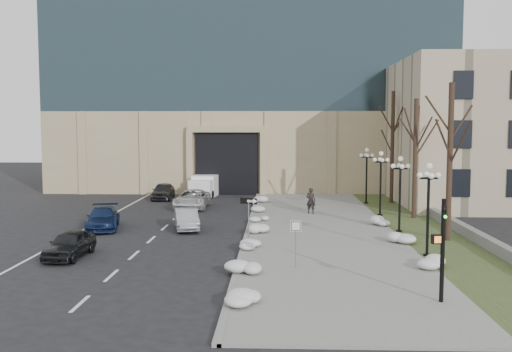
% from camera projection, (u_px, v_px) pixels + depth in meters
% --- Properties ---
extents(ground, '(160.00, 160.00, 0.00)m').
position_uv_depth(ground, '(257.00, 290.00, 22.84)').
color(ground, black).
rests_on(ground, ground).
extents(sidewalk, '(9.00, 40.00, 0.12)m').
position_uv_depth(sidewalk, '(319.00, 228.00, 36.65)').
color(sidewalk, gray).
rests_on(sidewalk, ground).
extents(curb, '(0.30, 40.00, 0.14)m').
position_uv_depth(curb, '(249.00, 227.00, 36.81)').
color(curb, gray).
rests_on(curb, ground).
extents(grass_strip, '(4.00, 40.00, 0.10)m').
position_uv_depth(grass_strip, '(421.00, 228.00, 36.41)').
color(grass_strip, '#344321').
rests_on(grass_strip, ground).
extents(stone_wall, '(0.50, 30.00, 0.70)m').
position_uv_depth(stone_wall, '(443.00, 219.00, 38.30)').
color(stone_wall, slate).
rests_on(stone_wall, ground).
extents(office_tower, '(40.00, 24.70, 36.00)m').
position_uv_depth(office_tower, '(253.00, 21.00, 64.70)').
color(office_tower, tan).
rests_on(office_tower, ground).
extents(car_a, '(1.77, 4.06, 1.36)m').
position_uv_depth(car_a, '(70.00, 244.00, 28.49)').
color(car_a, black).
rests_on(car_a, ground).
extents(car_b, '(2.27, 4.20, 1.31)m').
position_uv_depth(car_b, '(187.00, 219.00, 36.24)').
color(car_b, '#A1A2A8').
rests_on(car_b, ground).
extents(car_c, '(2.93, 5.09, 1.39)m').
position_uv_depth(car_c, '(103.00, 218.00, 36.50)').
color(car_c, '#16274F').
rests_on(car_c, ground).
extents(car_d, '(2.51, 5.36, 1.48)m').
position_uv_depth(car_d, '(192.00, 199.00, 45.71)').
color(car_d, white).
rests_on(car_d, ground).
extents(car_e, '(1.95, 4.43, 1.49)m').
position_uv_depth(car_e, '(163.00, 191.00, 51.35)').
color(car_e, '#2B2C30').
rests_on(car_e, ground).
extents(pedestrian, '(0.82, 0.66, 1.93)m').
position_uv_depth(pedestrian, '(311.00, 201.00, 42.13)').
color(pedestrian, black).
rests_on(pedestrian, sidewalk).
extents(box_truck, '(2.78, 6.37, 1.96)m').
position_uv_depth(box_truck, '(207.00, 185.00, 54.50)').
color(box_truck, white).
rests_on(box_truck, ground).
extents(one_way_sign, '(0.98, 0.49, 2.69)m').
position_uv_depth(one_way_sign, '(251.00, 207.00, 30.78)').
color(one_way_sign, slate).
rests_on(one_way_sign, ground).
extents(keep_sign, '(0.50, 0.12, 2.31)m').
position_uv_depth(keep_sign, '(296.00, 234.00, 25.76)').
color(keep_sign, slate).
rests_on(keep_sign, ground).
extents(traffic_signal, '(0.68, 0.90, 3.95)m').
position_uv_depth(traffic_signal, '(442.00, 253.00, 20.80)').
color(traffic_signal, black).
rests_on(traffic_signal, ground).
extents(snow_clump_a, '(1.10, 1.60, 0.36)m').
position_uv_depth(snow_clump_a, '(240.00, 299.00, 20.76)').
color(snow_clump_a, white).
rests_on(snow_clump_a, sidewalk).
extents(snow_clump_b, '(1.10, 1.60, 0.36)m').
position_uv_depth(snow_clump_b, '(245.00, 270.00, 24.95)').
color(snow_clump_b, white).
rests_on(snow_clump_b, sidewalk).
extents(snow_clump_c, '(1.10, 1.60, 0.36)m').
position_uv_depth(snow_clump_c, '(246.00, 245.00, 30.15)').
color(snow_clump_c, white).
rests_on(snow_clump_c, sidewalk).
extents(snow_clump_d, '(1.10, 1.60, 0.36)m').
position_uv_depth(snow_clump_d, '(255.00, 230.00, 34.33)').
color(snow_clump_d, white).
rests_on(snow_clump_d, sidewalk).
extents(snow_clump_e, '(1.10, 1.60, 0.36)m').
position_uv_depth(snow_clump_e, '(260.00, 219.00, 38.59)').
color(snow_clump_e, white).
rests_on(snow_clump_e, sidewalk).
extents(snow_clump_f, '(1.10, 1.60, 0.36)m').
position_uv_depth(snow_clump_f, '(259.00, 209.00, 43.16)').
color(snow_clump_f, white).
rests_on(snow_clump_f, sidewalk).
extents(snow_clump_g, '(1.10, 1.60, 0.36)m').
position_uv_depth(snow_clump_g, '(260.00, 200.00, 48.22)').
color(snow_clump_g, white).
rests_on(snow_clump_g, sidewalk).
extents(snow_clump_h, '(1.10, 1.60, 0.36)m').
position_uv_depth(snow_clump_h, '(431.00, 264.00, 26.01)').
color(snow_clump_h, white).
rests_on(snow_clump_h, sidewalk).
extents(snow_clump_i, '(1.10, 1.60, 0.36)m').
position_uv_depth(snow_clump_i, '(402.00, 239.00, 31.60)').
color(snow_clump_i, white).
rests_on(snow_clump_i, sidewalk).
extents(snow_clump_j, '(1.10, 1.60, 0.36)m').
position_uv_depth(snow_clump_j, '(384.00, 223.00, 36.93)').
color(snow_clump_j, white).
rests_on(snow_clump_j, sidewalk).
extents(lamppost_a, '(1.18, 1.18, 4.76)m').
position_uv_depth(lamppost_a, '(428.00, 197.00, 28.25)').
color(lamppost_a, black).
rests_on(lamppost_a, ground).
extents(lamppost_b, '(1.18, 1.18, 4.76)m').
position_uv_depth(lamppost_b, '(400.00, 184.00, 34.72)').
color(lamppost_b, black).
rests_on(lamppost_b, ground).
extents(lamppost_c, '(1.18, 1.18, 4.76)m').
position_uv_depth(lamppost_c, '(381.00, 175.00, 41.19)').
color(lamppost_c, black).
rests_on(lamppost_c, ground).
extents(lamppost_d, '(1.18, 1.18, 4.76)m').
position_uv_depth(lamppost_d, '(367.00, 168.00, 47.66)').
color(lamppost_d, black).
rests_on(lamppost_d, ground).
extents(tree_near, '(3.20, 3.20, 9.00)m').
position_uv_depth(tree_near, '(450.00, 139.00, 31.91)').
color(tree_near, black).
rests_on(tree_near, ground).
extents(tree_mid, '(3.20, 3.20, 8.50)m').
position_uv_depth(tree_mid, '(416.00, 141.00, 39.90)').
color(tree_mid, black).
rests_on(tree_mid, ground).
extents(tree_far, '(3.20, 3.20, 9.50)m').
position_uv_depth(tree_far, '(393.00, 131.00, 47.81)').
color(tree_far, black).
rests_on(tree_far, ground).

